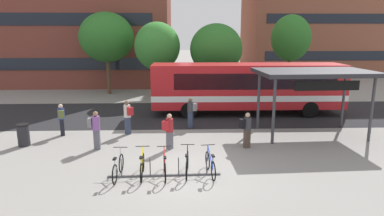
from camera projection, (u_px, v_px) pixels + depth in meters
The scene contains 21 objects.
ground at pixel (186, 174), 12.23m from camera, with size 200.00×200.00×0.00m, color gray.
bus_lane_asphalt at pixel (183, 114), 21.50m from camera, with size 80.00×7.20×0.01m, color #232326.
city_bus at pixel (246, 86), 21.26m from camera, with size 12.05×2.69×3.20m.
bike_rack at pixel (164, 174), 12.05m from camera, with size 4.07×0.19×0.70m.
parked_bicycle_silver_0 at pixel (118, 168), 11.85m from camera, with size 0.52×1.72×0.99m.
parked_bicycle_yellow_1 at pixel (142, 167), 11.96m from camera, with size 0.52×1.72×0.99m.
parked_bicycle_red_2 at pixel (165, 167), 11.96m from camera, with size 0.52×1.72×0.99m.
parked_bicycle_black_3 at pixel (187, 164), 12.15m from camera, with size 0.52×1.72×0.99m.
parked_bicycle_blue_4 at pixel (210, 165), 12.12m from camera, with size 0.52×1.72×0.99m.
transit_shelter at pixel (314, 75), 16.42m from camera, with size 5.67×3.61×3.29m.
commuter_red_pack_0 at pixel (128, 115), 16.93m from camera, with size 0.59×0.59×1.75m.
commuter_grey_pack_1 at pixel (95, 128), 14.70m from camera, with size 0.52×0.34×1.74m.
commuter_black_pack_2 at pixel (247, 128), 14.89m from camera, with size 0.59×0.45×1.63m.
commuter_olive_pack_3 at pixel (61, 118), 16.72m from camera, with size 0.47×0.60×1.63m.
commuter_grey_pack_4 at pixel (191, 111), 18.16m from camera, with size 0.60×0.48×1.66m.
commuter_red_pack_5 at pixel (169, 129), 14.74m from camera, with size 0.57×0.60×1.61m.
trash_bin at pixel (23, 135), 15.26m from camera, with size 0.55×0.55×1.03m.
street_tree_0 at pixel (291, 38), 29.36m from camera, with size 3.46×3.46×6.73m.
street_tree_1 at pixel (107, 37), 27.99m from camera, with size 4.55×4.55×6.87m.
street_tree_2 at pixel (157, 46), 26.10m from camera, with size 3.56×3.56×5.98m.
street_tree_3 at pixel (216, 49), 25.86m from camera, with size 4.05×4.05×5.86m.
Camera 1 is at (-0.17, -11.42, 5.01)m, focal length 31.24 mm.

